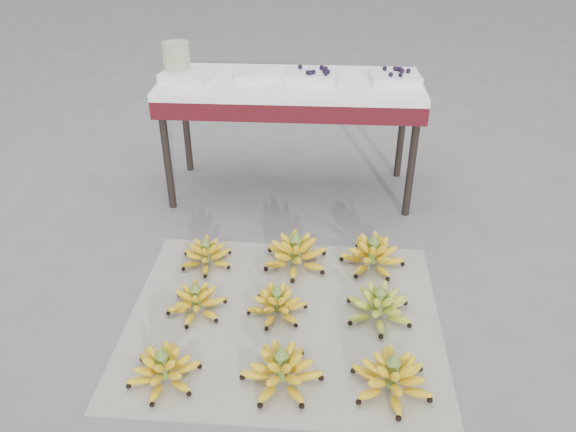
# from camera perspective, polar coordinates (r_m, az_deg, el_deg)

# --- Properties ---
(ground) EXTENTS (60.00, 60.00, 0.00)m
(ground) POSITION_cam_1_polar(r_m,az_deg,el_deg) (2.35, -1.11, -9.55)
(ground) COLOR #5C5C5E
(ground) RESTS_ON ground
(newspaper_mat) EXTENTS (1.26, 1.07, 0.01)m
(newspaper_mat) POSITION_cam_1_polar(r_m,az_deg,el_deg) (2.30, -0.43, -10.35)
(newspaper_mat) COLOR white
(newspaper_mat) RESTS_ON ground
(bunch_front_left) EXTENTS (0.29, 0.29, 0.16)m
(bunch_front_left) POSITION_cam_1_polar(r_m,az_deg,el_deg) (2.08, -12.52, -14.94)
(bunch_front_left) COLOR yellow
(bunch_front_left) RESTS_ON newspaper_mat
(bunch_front_center) EXTENTS (0.31, 0.31, 0.17)m
(bunch_front_center) POSITION_cam_1_polar(r_m,az_deg,el_deg) (2.02, -0.65, -15.37)
(bunch_front_center) COLOR yellow
(bunch_front_center) RESTS_ON newspaper_mat
(bunch_front_right) EXTENTS (0.34, 0.34, 0.17)m
(bunch_front_right) POSITION_cam_1_polar(r_m,az_deg,el_deg) (2.03, 10.47, -15.78)
(bunch_front_right) COLOR yellow
(bunch_front_right) RESTS_ON newspaper_mat
(bunch_mid_left) EXTENTS (0.30, 0.30, 0.15)m
(bunch_mid_left) POSITION_cam_1_polar(r_m,az_deg,el_deg) (2.33, -9.30, -8.54)
(bunch_mid_left) COLOR yellow
(bunch_mid_left) RESTS_ON newspaper_mat
(bunch_mid_center) EXTENTS (0.29, 0.29, 0.15)m
(bunch_mid_center) POSITION_cam_1_polar(r_m,az_deg,el_deg) (2.29, -1.10, -8.90)
(bunch_mid_center) COLOR yellow
(bunch_mid_center) RESTS_ON newspaper_mat
(bunch_mid_right) EXTENTS (0.28, 0.28, 0.17)m
(bunch_mid_right) POSITION_cam_1_polar(r_m,az_deg,el_deg) (2.30, 9.24, -8.98)
(bunch_mid_right) COLOR olive
(bunch_mid_right) RESTS_ON newspaper_mat
(bunch_back_left) EXTENTS (0.28, 0.28, 0.15)m
(bunch_back_left) POSITION_cam_1_polar(r_m,az_deg,el_deg) (2.58, -8.29, -3.91)
(bunch_back_left) COLOR yellow
(bunch_back_left) RESTS_ON newspaper_mat
(bunch_back_center) EXTENTS (0.39, 0.39, 0.18)m
(bunch_back_center) POSITION_cam_1_polar(r_m,az_deg,el_deg) (2.54, 0.77, -3.84)
(bunch_back_center) COLOR yellow
(bunch_back_center) RESTS_ON newspaper_mat
(bunch_back_right) EXTENTS (0.32, 0.32, 0.17)m
(bunch_back_right) POSITION_cam_1_polar(r_m,az_deg,el_deg) (2.57, 8.59, -3.90)
(bunch_back_right) COLOR yellow
(bunch_back_right) RESTS_ON newspaper_mat
(vendor_table) EXTENTS (1.33, 0.53, 0.64)m
(vendor_table) POSITION_cam_1_polar(r_m,az_deg,el_deg) (2.95, 0.26, 12.28)
(vendor_table) COLOR black
(vendor_table) RESTS_ON ground
(tray_far_left) EXTENTS (0.28, 0.23, 0.04)m
(tray_far_left) POSITION_cam_1_polar(r_m,az_deg,el_deg) (2.98, -10.20, 13.85)
(tray_far_left) COLOR silver
(tray_far_left) RESTS_ON vendor_table
(tray_left) EXTENTS (0.25, 0.21, 0.04)m
(tray_left) POSITION_cam_1_polar(r_m,az_deg,el_deg) (2.96, -3.37, 14.16)
(tray_left) COLOR silver
(tray_left) RESTS_ON vendor_table
(tray_right) EXTENTS (0.28, 0.22, 0.06)m
(tray_right) POSITION_cam_1_polar(r_m,az_deg,el_deg) (2.92, 2.69, 14.05)
(tray_right) COLOR silver
(tray_right) RESTS_ON vendor_table
(tray_far_right) EXTENTS (0.26, 0.20, 0.06)m
(tray_far_right) POSITION_cam_1_polar(r_m,az_deg,el_deg) (2.95, 10.83, 13.68)
(tray_far_right) COLOR silver
(tray_far_right) RESTS_ON vendor_table
(glass_jar) EXTENTS (0.17, 0.17, 0.17)m
(glass_jar) POSITION_cam_1_polar(r_m,az_deg,el_deg) (3.02, -11.24, 15.34)
(glass_jar) COLOR #E5F6C4
(glass_jar) RESTS_ON vendor_table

